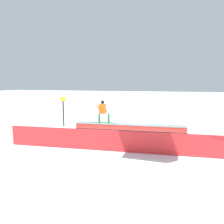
{
  "coord_description": "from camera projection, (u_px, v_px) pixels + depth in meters",
  "views": [
    {
      "loc": [
        -2.22,
        11.81,
        2.96
      ],
      "look_at": [
        0.78,
        1.05,
        1.35
      ],
      "focal_mm": 32.37,
      "sensor_mm": 36.0,
      "label": 1
    }
  ],
  "objects": [
    {
      "name": "ground_plane",
      "position": [
        129.0,
        132.0,
        12.27
      ],
      "size": [
        120.0,
        120.0,
        0.0
      ],
      "primitive_type": "plane",
      "color": "white"
    },
    {
      "name": "grind_box",
      "position": [
        129.0,
        128.0,
        12.24
      ],
      "size": [
        6.66,
        1.06,
        0.51
      ],
      "color": "red",
      "rests_on": "ground_plane"
    },
    {
      "name": "snowboarder",
      "position": [
        103.0,
        111.0,
        12.42
      ],
      "size": [
        1.61,
        0.48,
        1.41
      ],
      "color": "#3B9652",
      "rests_on": "grind_box"
    },
    {
      "name": "safety_fence",
      "position": [
        113.0,
        141.0,
        8.75
      ],
      "size": [
        9.87,
        0.74,
        0.93
      ],
      "primitive_type": "cube",
      "rotation": [
        0.0,
        0.0,
        0.07
      ],
      "color": "red",
      "rests_on": "ground_plane"
    },
    {
      "name": "trail_marker",
      "position": [
        63.0,
        111.0,
        13.82
      ],
      "size": [
        0.4,
        0.1,
        2.03
      ],
      "color": "#262628",
      "rests_on": "ground_plane"
    }
  ]
}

